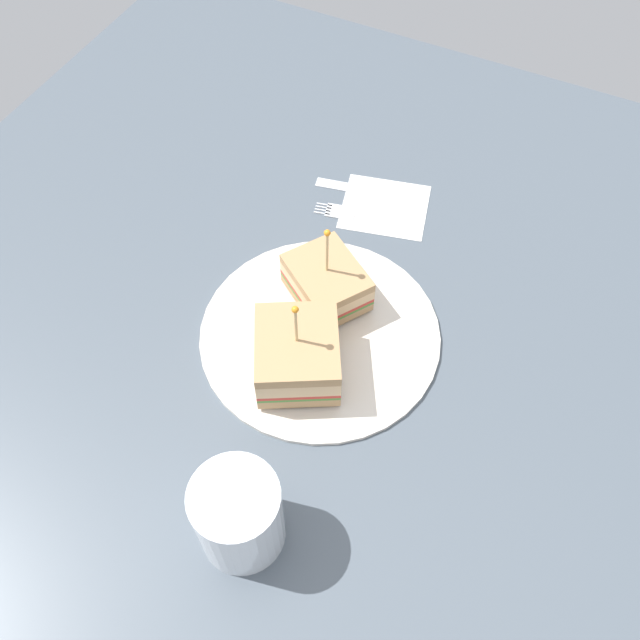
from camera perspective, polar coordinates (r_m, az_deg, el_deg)
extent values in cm
cube|color=#4C5660|center=(77.43, 0.00, -1.65)|extent=(109.74, 109.74, 2.00)
cylinder|color=silver|center=(76.19, 0.00, -1.05)|extent=(26.18, 26.18, 0.96)
cube|color=tan|center=(78.12, 0.53, 2.33)|extent=(11.09, 10.63, 1.11)
cube|color=#478438|center=(77.52, 0.54, 2.66)|extent=(11.09, 10.63, 0.40)
cube|color=red|center=(77.16, 0.54, 2.87)|extent=(11.09, 10.63, 0.50)
cube|color=#E0B784|center=(76.42, 0.54, 3.29)|extent=(11.09, 10.63, 1.36)
cube|color=tan|center=(75.44, 0.55, 3.86)|extent=(11.09, 10.63, 1.11)
cylinder|color=tan|center=(72.94, 0.57, 5.42)|extent=(0.30, 0.30, 6.43)
sphere|color=orange|center=(70.50, 0.59, 7.09)|extent=(0.70, 0.70, 0.70)
cube|color=tan|center=(72.89, -2.08, -3.53)|extent=(11.75, 12.14, 1.28)
cube|color=#478438|center=(72.17, -2.10, -3.19)|extent=(11.75, 12.14, 0.40)
cube|color=red|center=(71.79, -2.11, -3.01)|extent=(11.75, 12.14, 0.50)
cube|color=#E0B784|center=(70.75, -2.14, -2.49)|extent=(11.75, 12.14, 1.93)
cube|color=tan|center=(69.39, -2.18, -1.79)|extent=(11.75, 12.14, 1.28)
cylinder|color=tan|center=(66.96, -2.26, -0.46)|extent=(0.30, 0.30, 5.81)
sphere|color=orange|center=(64.57, -2.35, 0.98)|extent=(0.70, 0.70, 0.70)
cylinder|color=silver|center=(64.20, -6.53, -15.82)|extent=(6.87, 6.87, 7.25)
cylinder|color=white|center=(63.17, -6.63, -15.50)|extent=(7.81, 7.81, 9.45)
cube|color=white|center=(88.80, 5.28, 9.17)|extent=(12.39, 11.62, 0.15)
cube|color=silver|center=(87.27, 4.95, 8.24)|extent=(6.47, 2.05, 0.35)
cube|color=silver|center=(87.76, 1.67, 8.81)|extent=(4.00, 2.95, 0.35)
cube|color=silver|center=(88.57, 0.36, 9.39)|extent=(1.99, 0.63, 0.35)
cube|color=silver|center=(88.23, 0.29, 9.17)|extent=(1.99, 0.63, 0.35)
cube|color=silver|center=(87.90, 0.22, 8.93)|extent=(1.99, 0.63, 0.35)
cube|color=silver|center=(87.56, 0.14, 8.70)|extent=(1.99, 0.63, 0.35)
cube|color=silver|center=(90.21, 5.62, 10.15)|extent=(8.22, 2.29, 0.35)
cube|color=silver|center=(90.86, 1.89, 10.85)|extent=(7.16, 2.91, 0.24)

